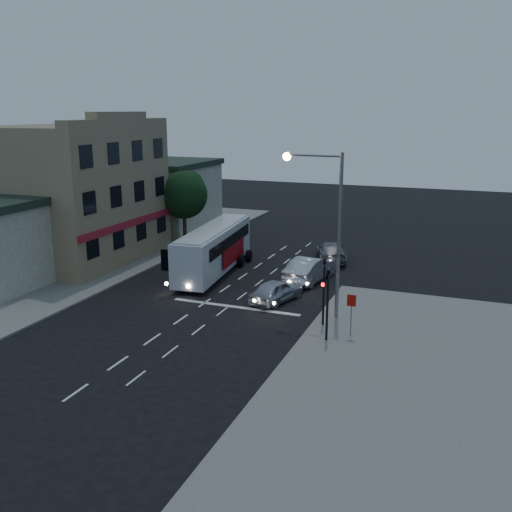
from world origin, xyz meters
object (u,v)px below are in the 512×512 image
at_px(tour_bus, 214,248).
at_px(traffic_signal_main, 324,283).
at_px(regulatory_sign, 351,308).
at_px(car_sedan_b, 331,251).
at_px(traffic_signal_side, 328,296).
at_px(streetlight, 328,216).
at_px(car_suv, 276,291).
at_px(car_sedan_a, 310,269).
at_px(street_tree, 184,193).

height_order(tour_bus, traffic_signal_main, traffic_signal_main).
bearing_deg(regulatory_sign, traffic_signal_main, 149.16).
distance_m(car_sedan_b, traffic_signal_side, 16.15).
height_order(car_sedan_b, traffic_signal_main, traffic_signal_main).
distance_m(tour_bus, car_sedan_b, 9.44).
bearing_deg(car_sedan_b, streetlight, 82.66).
bearing_deg(traffic_signal_side, car_suv, 131.20).
distance_m(tour_bus, car_suv, 7.58).
bearing_deg(car_sedan_b, car_sedan_a, 69.98).
distance_m(car_sedan_a, car_sedan_b, 5.84).
xyz_separation_m(car_sedan_b, street_tree, (-12.90, 0.58, 3.78)).
xyz_separation_m(traffic_signal_main, street_tree, (-15.81, 14.25, 2.08)).
distance_m(tour_bus, traffic_signal_side, 14.06).
relative_size(tour_bus, car_suv, 2.74).
bearing_deg(car_sedan_a, tour_bus, 12.53).
bearing_deg(regulatory_sign, car_sedan_a, 117.76).
bearing_deg(streetlight, car_sedan_a, 112.85).
distance_m(car_suv, streetlight, 6.30).
relative_size(regulatory_sign, streetlight, 0.24).
distance_m(traffic_signal_main, streetlight, 3.61).
bearing_deg(traffic_signal_side, street_tree, 135.50).
xyz_separation_m(tour_bus, car_sedan_a, (6.86, 0.51, -0.96)).
relative_size(car_suv, street_tree, 0.65).
height_order(car_suv, car_sedan_a, car_sedan_a).
distance_m(car_sedan_a, street_tree, 14.82).
relative_size(car_sedan_a, street_tree, 0.82).
bearing_deg(car_sedan_b, car_suv, 66.31).
distance_m(car_suv, traffic_signal_side, 6.87).
relative_size(traffic_signal_side, regulatory_sign, 1.86).
xyz_separation_m(car_sedan_a, streetlight, (2.70, -6.41, 4.89)).
xyz_separation_m(car_sedan_a, car_sedan_b, (0.05, 5.84, -0.12)).
bearing_deg(traffic_signal_side, car_sedan_a, 110.44).
bearing_deg(car_sedan_a, streetlight, 121.16).
distance_m(car_sedan_b, street_tree, 13.45).
relative_size(car_suv, car_sedan_a, 0.79).
bearing_deg(car_suv, car_sedan_b, -77.98).
bearing_deg(car_sedan_a, car_suv, 89.80).
distance_m(traffic_signal_side, regulatory_sign, 1.61).
xyz_separation_m(car_suv, street_tree, (-12.13, 11.22, 3.81)).
distance_m(car_sedan_b, regulatory_sign, 15.42).
bearing_deg(traffic_signal_main, car_sedan_a, 110.68).
height_order(tour_bus, car_suv, tour_bus).
xyz_separation_m(tour_bus, traffic_signal_side, (10.52, -9.30, 0.62)).
bearing_deg(tour_bus, traffic_signal_side, -47.86).
height_order(car_suv, traffic_signal_main, traffic_signal_main).
bearing_deg(traffic_signal_main, car_suv, 140.58).
distance_m(car_suv, regulatory_sign, 6.79).
bearing_deg(car_suv, regulatory_sign, 159.24).
height_order(tour_bus, street_tree, street_tree).
bearing_deg(traffic_signal_side, car_sedan_b, 102.99).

